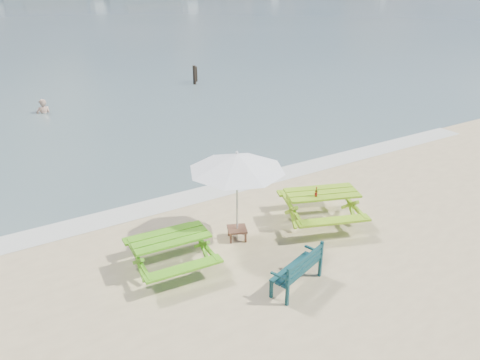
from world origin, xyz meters
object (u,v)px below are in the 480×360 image
picnic_table_left (171,253)px  beer_bottle (316,194)px  patio_umbrella (237,162)px  park_bench (296,276)px  swimmer (45,118)px  side_table (237,233)px  picnic_table_right (321,208)px

picnic_table_left → beer_bottle: beer_bottle is taller
patio_umbrella → park_bench: bearing=-88.0°
patio_umbrella → swimmer: (-1.90, 13.82, -2.23)m
picnic_table_left → patio_umbrella: bearing=8.8°
park_bench → picnic_table_left: bearing=134.7°
picnic_table_left → swimmer: size_ratio=1.11×
park_bench → swimmer: size_ratio=0.80×
side_table → patio_umbrella: size_ratio=0.20×
picnic_table_left → side_table: 1.86m
side_table → beer_bottle: 2.15m
picnic_table_right → park_bench: 2.82m
picnic_table_left → swimmer: bearing=90.3°
side_table → picnic_table_left: bearing=-171.2°
beer_bottle → swimmer: 14.90m
beer_bottle → park_bench: bearing=-137.8°
picnic_table_left → swimmer: (-0.07, 14.11, -0.61)m
patio_umbrella → picnic_table_left: bearing=-171.2°
picnic_table_right → park_bench: bearing=-140.1°
park_bench → patio_umbrella: 2.82m
side_table → beer_bottle: beer_bottle is taller
picnic_table_left → side_table: bearing=8.8°
picnic_table_left → park_bench: (1.90, -1.92, -0.13)m
swimmer → picnic_table_left: bearing=-89.7°
picnic_table_right → swimmer: (-4.14, 14.22, -0.64)m
beer_bottle → swimmer: bearing=104.9°
picnic_table_right → side_table: size_ratio=4.28×
picnic_table_left → picnic_table_right: picnic_table_right is taller
picnic_table_left → picnic_table_right: (4.07, -0.12, 0.03)m
beer_bottle → picnic_table_right: bearing=22.1°
park_bench → patio_umbrella: bearing=92.0°
side_table → beer_bottle: size_ratio=2.29×
patio_umbrella → beer_bottle: bearing=-15.2°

